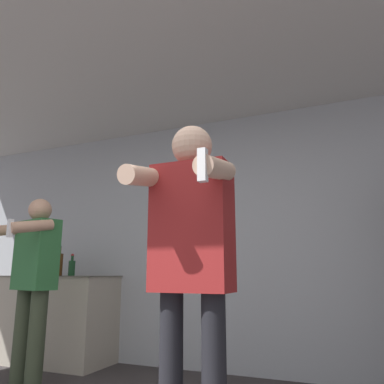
{
  "coord_description": "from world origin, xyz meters",
  "views": [
    {
      "loc": [
        1.23,
        -1.02,
        0.93
      ],
      "look_at": [
        0.52,
        0.68,
        1.33
      ],
      "focal_mm": 35.0,
      "sensor_mm": 36.0,
      "label": 1
    }
  ],
  "objects_px": {
    "bottle_brown_liquor": "(72,267)",
    "person_man_side": "(33,274)",
    "person_woman_foreground": "(191,252)",
    "bottle_dark_rum": "(44,267)",
    "bottle_red_label": "(59,264)"
  },
  "relations": [
    {
      "from": "bottle_brown_liquor",
      "to": "person_man_side",
      "type": "relative_size",
      "value": 0.15
    },
    {
      "from": "bottle_brown_liquor",
      "to": "bottle_dark_rum",
      "type": "height_order",
      "value": "bottle_dark_rum"
    },
    {
      "from": "bottle_red_label",
      "to": "person_man_side",
      "type": "xyz_separation_m",
      "value": [
        0.4,
        -0.75,
        -0.11
      ]
    },
    {
      "from": "bottle_dark_rum",
      "to": "bottle_red_label",
      "type": "bearing_deg",
      "value": 0.0
    },
    {
      "from": "bottle_red_label",
      "to": "bottle_dark_rum",
      "type": "xyz_separation_m",
      "value": [
        -0.2,
        -0.0,
        -0.03
      ]
    },
    {
      "from": "bottle_brown_liquor",
      "to": "bottle_dark_rum",
      "type": "distance_m",
      "value": 0.38
    },
    {
      "from": "person_man_side",
      "to": "bottle_dark_rum",
      "type": "bearing_deg",
      "value": 128.81
    },
    {
      "from": "bottle_dark_rum",
      "to": "person_man_side",
      "type": "distance_m",
      "value": 0.97
    },
    {
      "from": "bottle_dark_rum",
      "to": "bottle_brown_liquor",
      "type": "bearing_deg",
      "value": 0.0
    },
    {
      "from": "bottle_red_label",
      "to": "bottle_dark_rum",
      "type": "bearing_deg",
      "value": -180.0
    },
    {
      "from": "bottle_dark_rum",
      "to": "person_woman_foreground",
      "type": "xyz_separation_m",
      "value": [
        2.42,
        -1.57,
        0.03
      ]
    },
    {
      "from": "person_woman_foreground",
      "to": "person_man_side",
      "type": "bearing_deg",
      "value": 155.78
    },
    {
      "from": "bottle_dark_rum",
      "to": "person_man_side",
      "type": "bearing_deg",
      "value": -51.19
    },
    {
      "from": "person_man_side",
      "to": "person_woman_foreground",
      "type": "bearing_deg",
      "value": -24.22
    },
    {
      "from": "bottle_red_label",
      "to": "bottle_dark_rum",
      "type": "relative_size",
      "value": 1.34
    }
  ]
}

